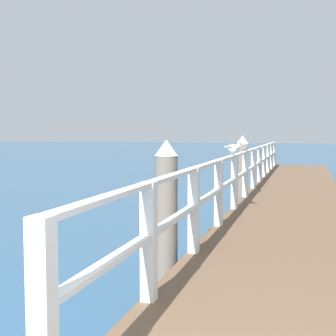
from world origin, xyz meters
name	(u,v)px	position (x,y,z in m)	size (l,w,h in m)	color
pier_deck	(294,203)	(0.00, 9.98, 0.22)	(2.22, 19.96, 0.44)	brown
pier_railing	(250,166)	(-1.03, 9.98, 1.08)	(0.12, 18.48, 1.03)	silver
dock_piling_near	(166,211)	(-1.41, 4.27, 0.90)	(0.29, 0.29, 1.79)	#6B6056
dock_piling_far	(242,168)	(-1.41, 11.50, 0.90)	(0.29, 0.29, 1.79)	#6B6056
seagull_foreground	(233,148)	(-1.02, 7.15, 1.60)	(0.36, 0.38, 0.21)	white
seagull_background	(245,145)	(-1.03, 9.02, 1.60)	(0.20, 0.48, 0.21)	white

